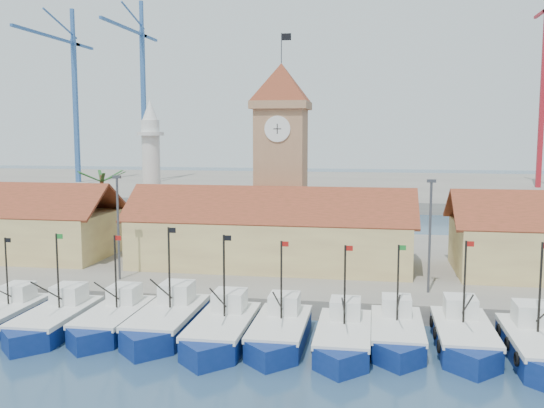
# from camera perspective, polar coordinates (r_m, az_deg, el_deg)

# --- Properties ---
(ground) EXTENTS (400.00, 400.00, 0.00)m
(ground) POSITION_cam_1_polar(r_m,az_deg,el_deg) (40.22, -4.96, -13.89)
(ground) COLOR navy
(ground) RESTS_ON ground
(quay) EXTENTS (140.00, 32.00, 1.50)m
(quay) POSITION_cam_1_polar(r_m,az_deg,el_deg) (62.61, 0.57, -5.60)
(quay) COLOR gray
(quay) RESTS_ON ground
(terminal) EXTENTS (240.00, 80.00, 2.00)m
(terminal) POSITION_cam_1_polar(r_m,az_deg,el_deg) (147.31, 5.83, 1.62)
(terminal) COLOR gray
(terminal) RESTS_ON ground
(boat_1) EXTENTS (3.30, 9.05, 6.85)m
(boat_1) POSITION_cam_1_polar(r_m,az_deg,el_deg) (49.23, -24.05, -9.70)
(boat_1) COLOR navy
(boat_1) RESTS_ON ground
(boat_2) EXTENTS (3.57, 9.79, 7.41)m
(boat_2) POSITION_cam_1_polar(r_m,az_deg,el_deg) (46.41, -19.89, -10.44)
(boat_2) COLOR navy
(boat_2) RESTS_ON ground
(boat_3) EXTENTS (3.49, 9.57, 7.24)m
(boat_3) POSITION_cam_1_polar(r_m,az_deg,el_deg) (45.40, -14.83, -10.66)
(boat_3) COLOR navy
(boat_3) RESTS_ON ground
(boat_4) EXTENTS (3.83, 10.49, 7.94)m
(boat_4) POSITION_cam_1_polar(r_m,az_deg,el_deg) (44.02, -9.97, -10.99)
(boat_4) COLOR navy
(boat_4) RESTS_ON ground
(boat_5) EXTENTS (3.72, 10.18, 7.71)m
(boat_5) POSITION_cam_1_polar(r_m,az_deg,el_deg) (41.74, -4.81, -11.95)
(boat_5) COLOR navy
(boat_5) RESTS_ON ground
(boat_6) EXTENTS (3.52, 9.65, 7.30)m
(boat_6) POSITION_cam_1_polar(r_m,az_deg,el_deg) (41.45, 0.68, -12.12)
(boat_6) COLOR navy
(boat_6) RESTS_ON ground
(boat_7) EXTENTS (3.49, 9.56, 7.24)m
(boat_7) POSITION_cam_1_polar(r_m,az_deg,el_deg) (40.60, 6.73, -12.59)
(boat_7) COLOR navy
(boat_7) RESTS_ON ground
(boat_8) EXTENTS (3.42, 9.37, 7.09)m
(boat_8) POSITION_cam_1_polar(r_m,az_deg,el_deg) (42.04, 11.70, -12.02)
(boat_8) COLOR navy
(boat_8) RESTS_ON ground
(boat_9) EXTENTS (3.62, 9.93, 7.51)m
(boat_9) POSITION_cam_1_polar(r_m,az_deg,el_deg) (42.37, 17.67, -11.99)
(boat_9) COLOR navy
(boat_9) RESTS_ON ground
(boat_10) EXTENTS (3.77, 10.34, 7.82)m
(boat_10) POSITION_cam_1_polar(r_m,az_deg,el_deg) (41.87, 24.00, -12.45)
(boat_10) COLOR navy
(boat_10) RESTS_ON ground
(hall_center) EXTENTS (27.04, 10.13, 7.61)m
(hall_center) POSITION_cam_1_polar(r_m,az_deg,el_deg) (58.11, -0.04, -3.32)
(hall_center) COLOR #E7D27F
(hall_center) RESTS_ON quay
(clock_tower) EXTENTS (5.80, 5.80, 22.70)m
(clock_tower) POSITION_cam_1_polar(r_m,az_deg,el_deg) (63.17, 0.87, 4.77)
(clock_tower) COLOR #AB7D58
(clock_tower) RESTS_ON quay
(minaret) EXTENTS (3.00, 3.00, 16.30)m
(minaret) POSITION_cam_1_polar(r_m,az_deg,el_deg) (69.07, -11.28, 2.96)
(minaret) COLOR silver
(minaret) RESTS_ON quay
(palm_tree) EXTENTS (5.60, 5.03, 8.39)m
(palm_tree) POSITION_cam_1_polar(r_m,az_deg,el_deg) (69.51, -15.66, -0.02)
(palm_tree) COLOR brown
(palm_tree) RESTS_ON quay
(lamp_posts) EXTENTS (80.70, 0.25, 9.03)m
(lamp_posts) POSITION_cam_1_polar(r_m,az_deg,el_deg) (49.84, -1.01, -2.11)
(lamp_posts) COLOR #3F3F44
(lamp_posts) RESTS_ON quay
(crane_blue_far) EXTENTS (1.00, 35.29, 41.34)m
(crane_blue_far) POSITION_cam_1_polar(r_m,az_deg,el_deg) (154.65, -18.38, 10.52)
(crane_blue_far) COLOR #325D9B
(crane_blue_far) RESTS_ON terminal
(crane_blue_near) EXTENTS (1.00, 32.93, 43.88)m
(crane_blue_near) POSITION_cam_1_polar(r_m,az_deg,el_deg) (154.32, -12.24, 11.17)
(crane_blue_near) COLOR #325D9B
(crane_blue_near) RESTS_ON terminal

